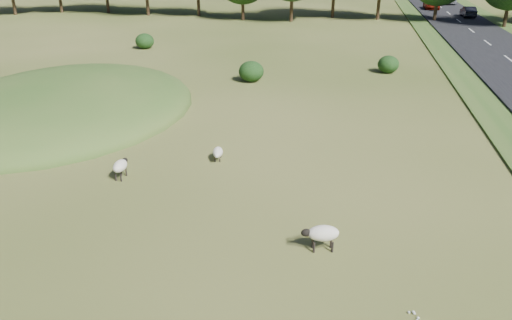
{
  "coord_description": "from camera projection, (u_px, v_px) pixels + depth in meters",
  "views": [
    {
      "loc": [
        5.62,
        -15.93,
        9.88
      ],
      "look_at": [
        2.0,
        4.0,
        1.0
      ],
      "focal_mm": 35.0,
      "sensor_mm": 36.0,
      "label": 1
    }
  ],
  "objects": [
    {
      "name": "ground",
      "position": [
        268.0,
        86.0,
        37.26
      ],
      "size": [
        160.0,
        160.0,
        0.0
      ],
      "primitive_type": "plane",
      "color": "#384B17",
      "rests_on": "ground"
    },
    {
      "name": "mound",
      "position": [
        64.0,
        109.0,
        32.02
      ],
      "size": [
        16.0,
        20.0,
        4.0
      ],
      "primitive_type": "ellipsoid",
      "color": "#33561E",
      "rests_on": "ground"
    },
    {
      "name": "shrubs",
      "position": [
        245.0,
        57.0,
        42.88
      ],
      "size": [
        25.23,
        12.61,
        1.57
      ],
      "color": "black",
      "rests_on": "ground"
    },
    {
      "name": "sheep_0",
      "position": [
        120.0,
        166.0,
        22.48
      ],
      "size": [
        0.54,
        1.2,
        0.87
      ],
      "rotation": [
        0.0,
        0.0,
        1.58
      ],
      "color": "beige",
      "rests_on": "ground"
    },
    {
      "name": "sheep_1",
      "position": [
        322.0,
        233.0,
        17.15
      ],
      "size": [
        1.39,
        0.82,
        0.97
      ],
      "rotation": [
        0.0,
        0.0,
        3.37
      ],
      "color": "beige",
      "rests_on": "ground"
    },
    {
      "name": "sheep_3",
      "position": [
        218.0,
        152.0,
        24.44
      ],
      "size": [
        0.63,
        1.14,
        0.64
      ],
      "rotation": [
        0.0,
        0.0,
        4.87
      ],
      "color": "beige",
      "rests_on": "ground"
    },
    {
      "name": "car_1",
      "position": [
        432.0,
        5.0,
        77.53
      ],
      "size": [
        2.13,
        4.62,
        1.28
      ],
      "primitive_type": "imported",
      "color": "maroon",
      "rests_on": "road"
    },
    {
      "name": "car_5",
      "position": [
        468.0,
        12.0,
        69.42
      ],
      "size": [
        1.51,
        4.34,
        1.43
      ],
      "primitive_type": "imported",
      "rotation": [
        0.0,
        0.0,
        3.14
      ],
      "color": "black",
      "rests_on": "road"
    }
  ]
}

